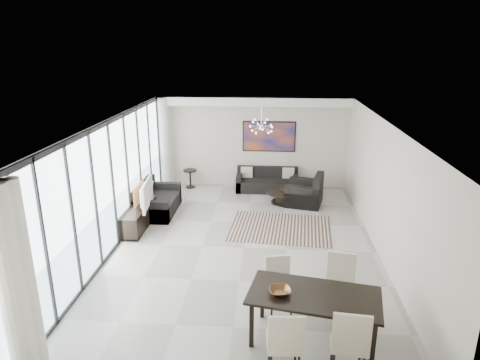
# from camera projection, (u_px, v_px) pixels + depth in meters

# --- Properties ---
(room_shell) EXTENTS (6.00, 9.00, 2.90)m
(room_shell) POSITION_uv_depth(u_px,v_px,m) (265.00, 189.00, 9.32)
(room_shell) COLOR #A8A39B
(room_shell) RESTS_ON ground
(window_wall) EXTENTS (0.37, 8.95, 2.90)m
(window_wall) POSITION_uv_depth(u_px,v_px,m) (117.00, 184.00, 9.54)
(window_wall) COLOR white
(window_wall) RESTS_ON floor
(soffit) EXTENTS (5.98, 0.40, 0.26)m
(soffit) POSITION_uv_depth(u_px,v_px,m) (253.00, 101.00, 13.02)
(soffit) COLOR white
(soffit) RESTS_ON room_shell
(painting) EXTENTS (1.68, 0.04, 0.98)m
(painting) POSITION_uv_depth(u_px,v_px,m) (269.00, 137.00, 13.50)
(painting) COLOR #B24D18
(painting) RESTS_ON room_shell
(chandelier) EXTENTS (0.66, 0.66, 0.71)m
(chandelier) POSITION_uv_depth(u_px,v_px,m) (261.00, 126.00, 11.42)
(chandelier) COLOR silver
(chandelier) RESTS_ON room_shell
(rug) EXTENTS (2.65, 2.12, 0.01)m
(rug) POSITION_uv_depth(u_px,v_px,m) (280.00, 228.00, 10.83)
(rug) COLOR black
(rug) RESTS_ON floor
(coffee_table) EXTENTS (1.02, 1.02, 0.36)m
(coffee_table) POSITION_uv_depth(u_px,v_px,m) (283.00, 196.00, 12.49)
(coffee_table) COLOR black
(coffee_table) RESTS_ON floor
(bowl_coffee) EXTENTS (0.26, 0.26, 0.08)m
(bowl_coffee) POSITION_uv_depth(u_px,v_px,m) (285.00, 190.00, 12.44)
(bowl_coffee) COLOR brown
(bowl_coffee) RESTS_ON coffee_table
(sofa_main) EXTENTS (1.94, 0.79, 0.71)m
(sofa_main) POSITION_uv_depth(u_px,v_px,m) (267.00, 183.00, 13.55)
(sofa_main) COLOR black
(sofa_main) RESTS_ON floor
(loveseat) EXTENTS (0.96, 1.70, 0.85)m
(loveseat) POSITION_uv_depth(u_px,v_px,m) (156.00, 202.00, 11.76)
(loveseat) COLOR black
(loveseat) RESTS_ON floor
(armchair) EXTENTS (1.20, 1.24, 0.88)m
(armchair) POSITION_uv_depth(u_px,v_px,m) (305.00, 194.00, 12.38)
(armchair) COLOR black
(armchair) RESTS_ON floor
(side_table) EXTENTS (0.43, 0.43, 0.60)m
(side_table) POSITION_uv_depth(u_px,v_px,m) (190.00, 175.00, 13.75)
(side_table) COLOR black
(side_table) RESTS_ON floor
(tv_console) EXTENTS (0.49, 1.76, 0.55)m
(tv_console) POSITION_uv_depth(u_px,v_px,m) (138.00, 217.00, 10.84)
(tv_console) COLOR black
(tv_console) RESTS_ON floor
(television) EXTENTS (0.27, 1.18, 0.68)m
(television) POSITION_uv_depth(u_px,v_px,m) (142.00, 194.00, 10.63)
(television) COLOR gray
(television) RESTS_ON tv_console
(dining_table) EXTENTS (2.15, 1.36, 0.83)m
(dining_table) POSITION_uv_depth(u_px,v_px,m) (314.00, 299.00, 6.54)
(dining_table) COLOR black
(dining_table) RESTS_ON floor
(dining_chair_sw) EXTENTS (0.52, 0.52, 1.06)m
(dining_chair_sw) POSITION_uv_depth(u_px,v_px,m) (285.00, 340.00, 5.84)
(dining_chair_sw) COLOR beige
(dining_chair_sw) RESTS_ON floor
(dining_chair_se) EXTENTS (0.56, 0.56, 1.11)m
(dining_chair_se) POSITION_uv_depth(u_px,v_px,m) (350.00, 339.00, 5.81)
(dining_chair_se) COLOR beige
(dining_chair_se) RESTS_ON floor
(dining_chair_nw) EXTENTS (0.52, 0.52, 0.96)m
(dining_chair_nw) POSITION_uv_depth(u_px,v_px,m) (279.00, 279.00, 7.45)
(dining_chair_nw) COLOR beige
(dining_chair_nw) RESTS_ON floor
(dining_chair_ne) EXTENTS (0.56, 0.56, 1.05)m
(dining_chair_ne) POSITION_uv_depth(u_px,v_px,m) (341.00, 279.00, 7.36)
(dining_chair_ne) COLOR beige
(dining_chair_ne) RESTS_ON floor
(bowl_dining) EXTENTS (0.40, 0.40, 0.08)m
(bowl_dining) POSITION_uv_depth(u_px,v_px,m) (280.00, 291.00, 6.52)
(bowl_dining) COLOR brown
(bowl_dining) RESTS_ON dining_table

